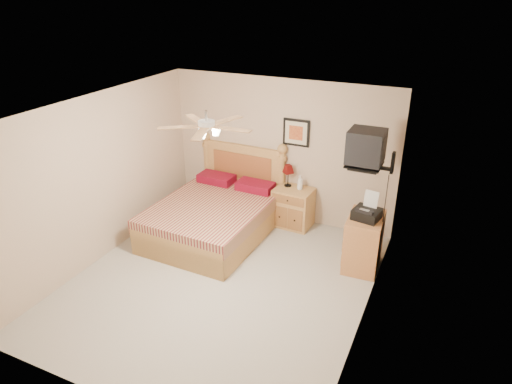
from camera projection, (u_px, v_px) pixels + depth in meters
floor at (221, 282)px, 6.52m from camera, size 4.50×4.50×0.00m
ceiling at (214, 110)px, 5.47m from camera, size 4.00×4.50×0.04m
wall_back at (281, 151)px, 7.85m from camera, size 4.00×0.04×2.50m
wall_front at (98, 303)px, 4.14m from camera, size 4.00×0.04×2.50m
wall_left at (100, 179)px, 6.75m from camera, size 0.04×4.50×2.50m
wall_right at (371, 235)px, 5.24m from camera, size 0.04×4.50×2.50m
bed at (212, 197)px, 7.43m from camera, size 1.73×2.23×1.41m
nightstand at (293, 207)px, 7.90m from camera, size 0.67×0.51×0.69m
table_lamp at (288, 175)px, 7.80m from camera, size 0.23×0.23×0.39m
lotion_bottle at (300, 182)px, 7.70m from camera, size 0.12×0.12×0.26m
framed_picture at (296, 133)px, 7.58m from camera, size 0.46×0.04×0.46m
dresser at (364, 242)px, 6.71m from camera, size 0.52×0.73×0.83m
fax_machine at (368, 206)px, 6.42m from camera, size 0.42×0.44×0.38m
magazine_lower at (366, 210)px, 6.72m from camera, size 0.23×0.29×0.03m
magazine_upper at (366, 209)px, 6.70m from camera, size 0.25×0.30×0.02m
wall_tv at (377, 151)px, 6.21m from camera, size 0.56×0.46×0.58m
ceiling_fan at (207, 126)px, 5.37m from camera, size 1.14×1.14×0.28m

